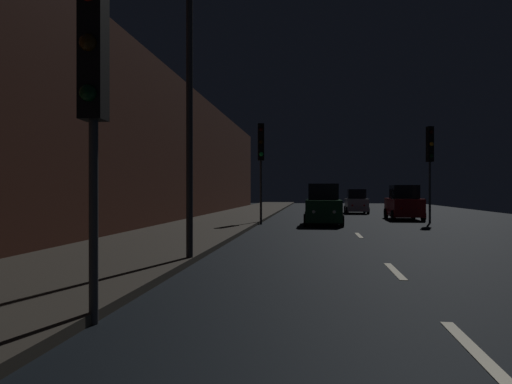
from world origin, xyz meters
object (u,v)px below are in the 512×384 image
at_px(traffic_light_near_left, 93,71).
at_px(traffic_light_far_left, 261,151).
at_px(traffic_light_far_right, 430,152).
at_px(car_distant_taillights, 356,202).
at_px(car_parked_right_far, 404,204).
at_px(streetlamp_overhead, 207,43).
at_px(car_approaching_headlights, 323,206).

distance_m(traffic_light_near_left, traffic_light_far_left, 18.93).
distance_m(traffic_light_far_right, traffic_light_far_left, 9.16).
distance_m(traffic_light_far_left, car_distant_taillights, 14.76).
bearing_deg(traffic_light_near_left, car_parked_right_far, 156.85).
bearing_deg(streetlamp_overhead, traffic_light_far_left, 90.93).
bearing_deg(traffic_light_near_left, traffic_light_far_left, 175.27).
bearing_deg(car_distant_taillights, traffic_light_far_right, -164.97).
xyz_separation_m(traffic_light_far_right, streetlamp_overhead, (-8.69, -15.78, 1.43)).
distance_m(traffic_light_far_right, car_parked_right_far, 4.34).
relative_size(car_approaching_headlights, car_parked_right_far, 1.01).
xyz_separation_m(car_distant_taillights, car_parked_right_far, (2.16, -7.88, 0.10)).
distance_m(traffic_light_near_left, car_approaching_headlights, 19.40).
relative_size(traffic_light_near_left, car_distant_taillights, 1.23).
height_order(traffic_light_far_left, car_parked_right_far, traffic_light_far_left).
distance_m(streetlamp_overhead, car_parked_right_far, 20.97).
relative_size(traffic_light_far_left, car_parked_right_far, 1.26).
height_order(traffic_light_near_left, car_distant_taillights, traffic_light_near_left).
distance_m(car_distant_taillights, car_parked_right_far, 8.17).
relative_size(traffic_light_near_left, streetlamp_overhead, 0.57).
distance_m(traffic_light_far_right, traffic_light_near_left, 22.90).
relative_size(streetlamp_overhead, car_distant_taillights, 2.16).
distance_m(car_approaching_headlights, car_distant_taillights, 13.40).
bearing_deg(traffic_light_near_left, car_approaching_headlights, 165.76).
bearing_deg(streetlamp_overhead, traffic_light_far_right, 61.16).
xyz_separation_m(traffic_light_near_left, car_approaching_headlights, (3.29, 18.98, -2.31)).
xyz_separation_m(traffic_light_far_right, car_distant_taillights, (-2.97, 11.05, -2.95)).
height_order(car_approaching_headlights, car_parked_right_far, car_approaching_headlights).
relative_size(car_approaching_headlights, car_distant_taillights, 1.12).
distance_m(traffic_light_far_left, streetlamp_overhead, 13.73).
xyz_separation_m(traffic_light_near_left, car_parked_right_far, (8.21, 24.22, -2.32)).
bearing_deg(car_approaching_headlights, streetlamp_overhead, -12.18).
distance_m(traffic_light_far_right, streetlamp_overhead, 18.07).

